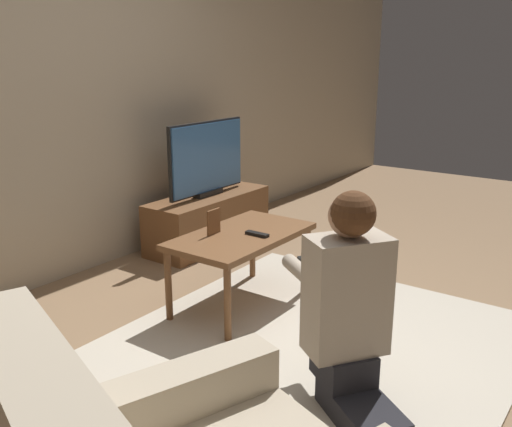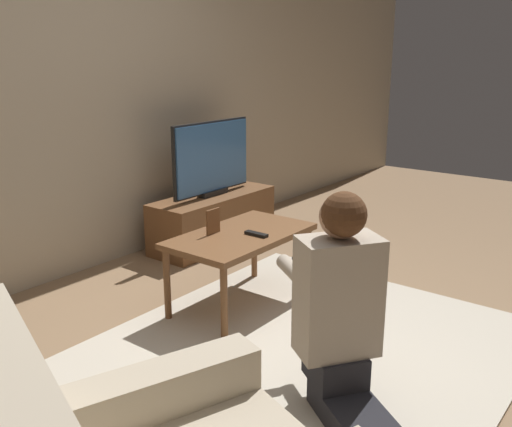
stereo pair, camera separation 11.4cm
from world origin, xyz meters
The scene contains 9 objects.
ground_plane centered at (0.00, 0.00, 0.00)m, with size 10.00×10.00×0.00m, color #896B4C.
wall_back centered at (0.00, 1.93, 1.30)m, with size 10.00×0.06×2.60m.
rug centered at (0.00, 0.00, 0.01)m, with size 2.25×1.97×0.02m.
tv_stand centered at (1.04, 1.55, 0.21)m, with size 1.12×0.40×0.41m.
tv centered at (1.04, 1.56, 0.71)m, with size 0.84×0.08×0.59m.
coffee_table centered at (0.24, 0.61, 0.42)m, with size 0.90×0.51×0.47m.
person_kneeling centered at (-0.31, -0.37, 0.49)m, with size 0.65×0.78×0.97m.
picture_frame centered at (0.14, 0.74, 0.55)m, with size 0.11×0.01×0.15m.
remote centered at (0.26, 0.51, 0.48)m, with size 0.04×0.15×0.02m.
Camera 2 is at (-2.26, -1.43, 1.51)m, focal length 40.00 mm.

